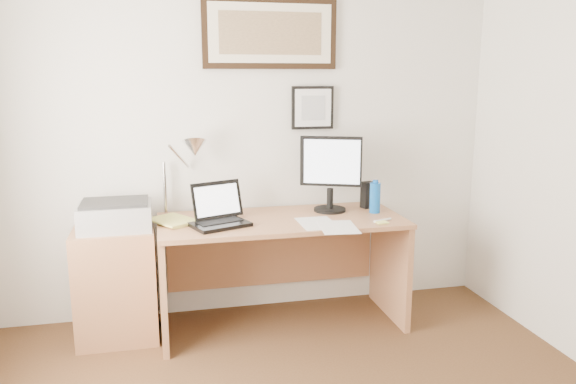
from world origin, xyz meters
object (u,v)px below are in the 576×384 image
object	(u,v)px
desk	(279,249)
water_bottle	(375,198)
laptop	(219,215)
printer	(116,215)
book	(158,224)
side_cabinet	(117,284)
lcd_monitor	(331,170)

from	to	relation	value
desk	water_bottle	bearing A→B (deg)	-6.07
desk	laptop	bearing A→B (deg)	-161.57
laptop	printer	distance (m)	0.64
book	side_cabinet	bearing A→B (deg)	168.55
side_cabinet	printer	bearing A→B (deg)	24.63
book	water_bottle	bearing A→B (deg)	0.86
side_cabinet	laptop	size ratio (longest dim) A/B	1.81
book	desk	bearing A→B (deg)	6.60
water_bottle	desk	xyz separation A→B (m)	(-0.66, 0.07, -0.34)
desk	laptop	distance (m)	0.53
desk	printer	xyz separation A→B (m)	(-1.05, -0.03, 0.30)
side_cabinet	printer	distance (m)	0.45
printer	desk	bearing A→B (deg)	1.43
side_cabinet	water_bottle	world-z (taller)	water_bottle
desk	printer	world-z (taller)	printer
book	lcd_monitor	size ratio (longest dim) A/B	0.58
water_bottle	laptop	xyz separation A→B (m)	(-1.07, -0.07, -0.05)
desk	lcd_monitor	distance (m)	0.64
printer	side_cabinet	bearing A→B (deg)	-155.37
side_cabinet	book	bearing A→B (deg)	-11.45
book	laptop	xyz separation A→B (m)	(0.38, -0.05, 0.05)
side_cabinet	laptop	bearing A→B (deg)	-8.99
book	desk	world-z (taller)	book
water_bottle	book	distance (m)	1.45
side_cabinet	book	xyz separation A→B (m)	(0.28, -0.06, 0.40)
lcd_monitor	book	bearing A→B (deg)	-173.86
side_cabinet	water_bottle	distance (m)	1.80
desk	book	bearing A→B (deg)	-173.40
water_bottle	desk	distance (m)	0.74
book	printer	xyz separation A→B (m)	(-0.26, 0.07, 0.06)
side_cabinet	book	size ratio (longest dim) A/B	2.43
desk	laptop	world-z (taller)	laptop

